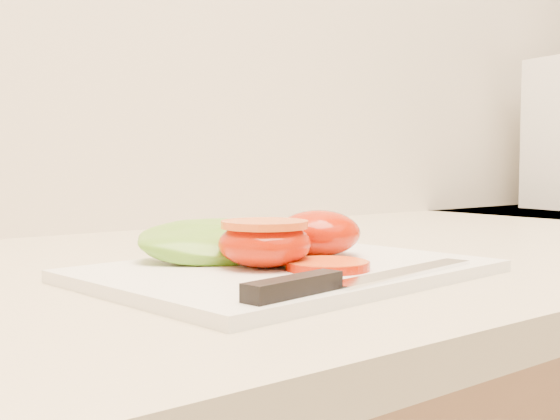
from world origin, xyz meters
TOP-DOWN VIEW (x-y plane):
  - cutting_board at (-0.53, 1.56)m, footprint 0.34×0.26m
  - tomato_half_dome at (-0.48, 1.59)m, footprint 0.08×0.08m
  - tomato_half_cut at (-0.56, 1.56)m, footprint 0.08×0.08m
  - tomato_slice_0 at (-0.53, 1.52)m, footprint 0.06×0.06m
  - lettuce_leaf_0 at (-0.55, 1.63)m, footprint 0.17×0.13m
  - knife at (-0.57, 1.46)m, footprint 0.24×0.05m

SIDE VIEW (x-z plane):
  - cutting_board at x=-0.53m, z-range 0.93..0.94m
  - tomato_slice_0 at x=-0.53m, z-range 0.94..0.95m
  - knife at x=-0.57m, z-range 0.94..0.95m
  - lettuce_leaf_0 at x=-0.55m, z-range 0.94..0.97m
  - tomato_half_dome at x=-0.48m, z-range 0.94..0.98m
  - tomato_half_cut at x=-0.56m, z-range 0.94..0.98m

